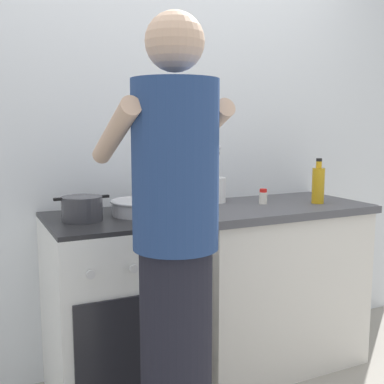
# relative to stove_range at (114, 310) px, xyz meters

# --- Properties ---
(back_wall) EXTENTS (3.20, 0.10, 2.50)m
(back_wall) POSITION_rel_stove_range_xyz_m (0.55, 0.35, 0.80)
(back_wall) COLOR silver
(back_wall) RESTS_ON ground
(countertop) EXTENTS (1.00, 0.60, 0.90)m
(countertop) POSITION_rel_stove_range_xyz_m (0.90, 0.00, 0.00)
(countertop) COLOR silver
(countertop) RESTS_ON ground
(stove_range) EXTENTS (0.60, 0.62, 0.90)m
(stove_range) POSITION_rel_stove_range_xyz_m (0.00, 0.00, 0.00)
(stove_range) COLOR white
(stove_range) RESTS_ON ground
(pot) EXTENTS (0.25, 0.18, 0.11)m
(pot) POSITION_rel_stove_range_xyz_m (-0.14, -0.01, 0.51)
(pot) COLOR #38383D
(pot) RESTS_ON stove_range
(mixing_bowl) EXTENTS (0.28, 0.28, 0.07)m
(mixing_bowl) POSITION_rel_stove_range_xyz_m (0.14, 0.01, 0.49)
(mixing_bowl) COLOR #B7B7BC
(mixing_bowl) RESTS_ON stove_range
(utensil_crock) EXTENTS (0.10, 0.10, 0.32)m
(utensil_crock) POSITION_rel_stove_range_xyz_m (0.65, 0.18, 0.54)
(utensil_crock) COLOR silver
(utensil_crock) RESTS_ON countertop
(spice_bottle) EXTENTS (0.04, 0.04, 0.08)m
(spice_bottle) POSITION_rel_stove_range_xyz_m (0.86, 0.03, 0.49)
(spice_bottle) COLOR silver
(spice_bottle) RESTS_ON countertop
(oil_bottle) EXTENTS (0.07, 0.07, 0.25)m
(oil_bottle) POSITION_rel_stove_range_xyz_m (1.14, -0.09, 0.55)
(oil_bottle) COLOR gold
(oil_bottle) RESTS_ON countertop
(person) EXTENTS (0.41, 0.50, 1.70)m
(person) POSITION_rel_stove_range_xyz_m (0.05, -0.63, 0.41)
(person) COLOR black
(person) RESTS_ON ground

